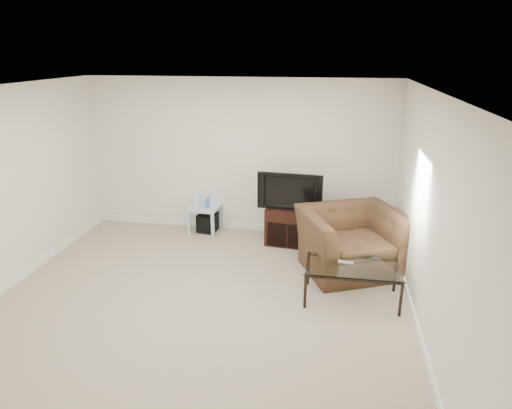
% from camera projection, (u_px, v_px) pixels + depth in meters
% --- Properties ---
extents(floor, '(5.00, 5.00, 0.00)m').
position_uv_depth(floor, '(198.00, 305.00, 5.44)').
color(floor, tan).
rests_on(floor, ground).
extents(ceiling, '(5.00, 5.00, 0.00)m').
position_uv_depth(ceiling, '(188.00, 91.00, 4.63)').
color(ceiling, white).
rests_on(ceiling, ground).
extents(wall_back, '(5.00, 0.02, 2.50)m').
position_uv_depth(wall_back, '(239.00, 157.00, 7.37)').
color(wall_back, silver).
rests_on(wall_back, ground).
extents(wall_right, '(0.02, 5.00, 2.50)m').
position_uv_depth(wall_right, '(430.00, 220.00, 4.64)').
color(wall_right, silver).
rests_on(wall_right, ground).
extents(plate_back, '(0.12, 0.02, 0.12)m').
position_uv_depth(plate_back, '(156.00, 154.00, 7.58)').
color(plate_back, white).
rests_on(plate_back, wall_back).
extents(plate_right_switch, '(0.02, 0.09, 0.13)m').
position_uv_depth(plate_right_switch, '(406.00, 178.00, 6.14)').
color(plate_right_switch, white).
rests_on(plate_right_switch, wall_right).
extents(plate_right_outlet, '(0.02, 0.08, 0.12)m').
position_uv_depth(plate_right_outlet, '(402.00, 252.00, 6.16)').
color(plate_right_outlet, white).
rests_on(plate_right_outlet, wall_right).
extents(tv_stand, '(0.76, 0.57, 0.60)m').
position_uv_depth(tv_stand, '(290.00, 225.00, 7.11)').
color(tv_stand, black).
rests_on(tv_stand, floor).
extents(dvd_player, '(0.40, 0.30, 0.05)m').
position_uv_depth(dvd_player, '(290.00, 214.00, 7.01)').
color(dvd_player, black).
rests_on(dvd_player, tv_stand).
extents(television, '(0.93, 0.26, 0.57)m').
position_uv_depth(television, '(291.00, 190.00, 6.90)').
color(television, black).
rests_on(television, tv_stand).
extents(side_table, '(0.50, 0.50, 0.44)m').
position_uv_depth(side_table, '(205.00, 219.00, 7.58)').
color(side_table, silver).
rests_on(side_table, floor).
extents(subwoofer, '(0.33, 0.33, 0.29)m').
position_uv_depth(subwoofer, '(207.00, 223.00, 7.61)').
color(subwoofer, black).
rests_on(subwoofer, floor).
extents(game_console, '(0.06, 0.15, 0.20)m').
position_uv_depth(game_console, '(198.00, 201.00, 7.49)').
color(game_console, white).
rests_on(game_console, side_table).
extents(game_case, '(0.05, 0.13, 0.17)m').
position_uv_depth(game_case, '(207.00, 202.00, 7.45)').
color(game_case, '#337FCC').
rests_on(game_case, side_table).
extents(recliner, '(1.53, 1.29, 1.13)m').
position_uv_depth(recliner, '(352.00, 231.00, 6.17)').
color(recliner, '#4F3B23').
rests_on(recliner, floor).
extents(coffee_table, '(1.16, 0.66, 0.45)m').
position_uv_depth(coffee_table, '(352.00, 282.00, 5.51)').
color(coffee_table, black).
rests_on(coffee_table, floor).
extents(remote, '(0.19, 0.08, 0.02)m').
position_uv_depth(remote, '(346.00, 262.00, 5.49)').
color(remote, '#B2B2B7').
rests_on(remote, coffee_table).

